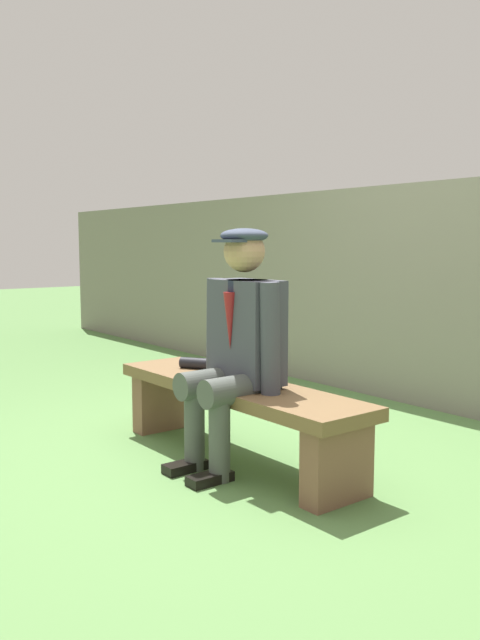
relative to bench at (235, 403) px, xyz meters
name	(u,v)px	position (x,y,z in m)	size (l,w,h in m)	color
ground_plane	(235,459)	(0.00, 0.00, -0.32)	(30.00, 30.00, 0.00)	#568145
bench	(235,403)	(0.00, 0.00, 0.00)	(1.79, 0.44, 0.44)	brown
seated_man	(238,340)	(-0.10, 0.06, 0.37)	(0.58, 0.56, 1.28)	#3F414E
rolled_magazine	(197,363)	(0.46, -0.06, 0.15)	(0.07, 0.07, 0.21)	black
stadium_wall	(447,296)	(0.00, -1.93, 0.50)	(12.00, 0.24, 1.64)	gray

